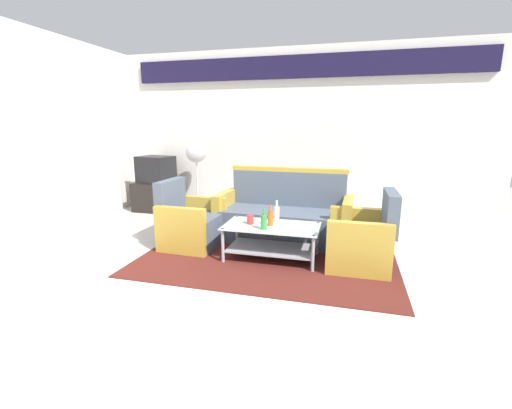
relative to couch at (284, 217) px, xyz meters
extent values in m
plane|color=beige|center=(-0.06, -1.52, -0.32)|extent=(14.00, 14.00, 0.00)
cube|color=silver|center=(-0.06, 1.54, 1.08)|extent=(6.52, 0.12, 2.80)
cube|color=#191433|center=(-0.06, 1.45, 2.15)|extent=(5.76, 0.08, 0.36)
cube|color=#511E19|center=(-0.06, -0.65, -0.31)|extent=(2.95, 2.09, 0.01)
cube|color=#4C5666|center=(0.00, -0.05, -0.10)|extent=(1.62, 0.76, 0.42)
cube|color=#4C5666|center=(0.01, 0.27, 0.35)|extent=(1.60, 0.20, 0.48)
cube|color=#B79333|center=(0.84, -0.08, 0.00)|extent=(0.14, 0.70, 0.62)
cube|color=#B79333|center=(-0.84, -0.02, 0.00)|extent=(0.14, 0.70, 0.62)
cube|color=#B79333|center=(0.01, 0.27, 0.62)|extent=(1.64, 0.16, 0.06)
cube|color=#4C5666|center=(-1.09, -0.55, -0.11)|extent=(0.68, 0.63, 0.40)
cube|color=#4C5666|center=(-1.40, -0.54, 0.32)|extent=(0.14, 0.60, 0.45)
cube|color=#B79333|center=(-1.08, -0.22, -0.02)|extent=(0.66, 0.13, 0.58)
cube|color=#B79333|center=(-1.10, -0.88, -0.02)|extent=(0.66, 0.13, 0.58)
cube|color=#4C5666|center=(0.96, -0.68, -0.11)|extent=(0.66, 0.60, 0.40)
cube|color=#4C5666|center=(1.27, -0.68, 0.32)|extent=(0.12, 0.60, 0.45)
cube|color=#B79333|center=(0.96, -1.01, -0.02)|extent=(0.66, 0.10, 0.58)
cube|color=#B79333|center=(0.96, -0.35, -0.02)|extent=(0.66, 0.10, 0.58)
cube|color=silver|center=(-0.01, -0.74, 0.09)|extent=(1.10, 0.60, 0.02)
cube|color=#9E9EA5|center=(-0.01, -0.74, -0.19)|extent=(1.00, 0.52, 0.02)
cylinder|color=#9E9EA5|center=(-0.52, -0.48, -0.11)|extent=(0.04, 0.04, 0.40)
cylinder|color=#9E9EA5|center=(0.50, -0.48, -0.11)|extent=(0.04, 0.04, 0.40)
cylinder|color=#9E9EA5|center=(-0.52, -1.00, -0.11)|extent=(0.04, 0.04, 0.40)
cylinder|color=#9E9EA5|center=(0.50, -1.00, -0.11)|extent=(0.04, 0.04, 0.40)
cylinder|color=silver|center=(0.01, -0.57, 0.19)|extent=(0.07, 0.07, 0.18)
cylinder|color=silver|center=(0.01, -0.57, 0.32)|extent=(0.03, 0.03, 0.08)
cylinder|color=#D85919|center=(-0.02, -0.75, 0.18)|extent=(0.06, 0.06, 0.17)
cylinder|color=#D85919|center=(-0.02, -0.75, 0.30)|extent=(0.02, 0.02, 0.07)
cylinder|color=#2D8C38|center=(-0.06, -0.91, 0.18)|extent=(0.07, 0.07, 0.17)
cylinder|color=#2D8C38|center=(-0.06, -0.91, 0.30)|extent=(0.03, 0.03, 0.07)
cylinder|color=red|center=(-0.27, -0.74, 0.14)|extent=(0.08, 0.08, 0.10)
cube|color=black|center=(-2.54, 1.03, -0.06)|extent=(0.80, 0.50, 0.52)
cube|color=black|center=(-2.54, 1.03, 0.44)|extent=(0.68, 0.56, 0.48)
cube|color=black|center=(-2.49, 1.25, 0.44)|extent=(0.50, 0.11, 0.36)
cylinder|color=#2D2D33|center=(-1.76, 1.08, -0.30)|extent=(0.32, 0.32, 0.03)
cylinder|color=#B2B2B7|center=(-1.76, 1.08, 0.19)|extent=(0.03, 0.03, 0.95)
sphere|color=#B2B2B7|center=(-1.76, 1.08, 0.77)|extent=(0.36, 0.36, 0.36)
camera|label=1|loc=(0.81, -4.52, 1.24)|focal=24.35mm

